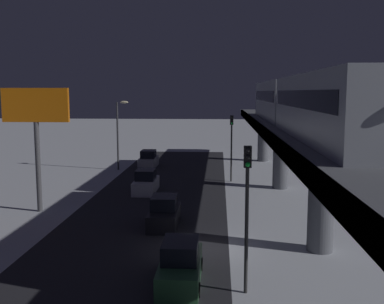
{
  "coord_description": "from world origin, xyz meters",
  "views": [
    {
      "loc": [
        -0.75,
        24.23,
        8.63
      ],
      "look_at": [
        1.89,
        -19.85,
        2.75
      ],
      "focal_mm": 42.36,
      "sensor_mm": 36.0,
      "label": 1
    }
  ],
  "objects_px": {
    "sedan_green": "(180,266)",
    "traffic_light_mid": "(232,138)",
    "sedan_black": "(164,214)",
    "commercial_billboard": "(36,117)",
    "subway_train": "(296,102)",
    "traffic_light_near": "(247,198)",
    "sedan_silver": "(148,160)",
    "sedan_white": "(146,183)"
  },
  "relations": [
    {
      "from": "sedan_green",
      "to": "traffic_light_mid",
      "type": "distance_m",
      "value": 24.11
    },
    {
      "from": "sedan_green",
      "to": "sedan_black",
      "type": "distance_m",
      "value": 8.93
    },
    {
      "from": "traffic_light_mid",
      "to": "commercial_billboard",
      "type": "distance_m",
      "value": 18.71
    },
    {
      "from": "sedan_green",
      "to": "commercial_billboard",
      "type": "bearing_deg",
      "value": 133.77
    },
    {
      "from": "traffic_light_mid",
      "to": "commercial_billboard",
      "type": "relative_size",
      "value": 0.72
    },
    {
      "from": "subway_train",
      "to": "traffic_light_near",
      "type": "height_order",
      "value": "subway_train"
    },
    {
      "from": "subway_train",
      "to": "commercial_billboard",
      "type": "height_order",
      "value": "subway_train"
    },
    {
      "from": "sedan_green",
      "to": "traffic_light_mid",
      "type": "height_order",
      "value": "traffic_light_mid"
    },
    {
      "from": "traffic_light_near",
      "to": "subway_train",
      "type": "bearing_deg",
      "value": -106.6
    },
    {
      "from": "sedan_green",
      "to": "sedan_silver",
      "type": "xyz_separation_m",
      "value": [
        6.4,
        -31.51,
        0.01
      ]
    },
    {
      "from": "sedan_silver",
      "to": "sedan_white",
      "type": "height_order",
      "value": "same"
    },
    {
      "from": "traffic_light_near",
      "to": "traffic_light_mid",
      "type": "distance_m",
      "value": 24.6
    },
    {
      "from": "sedan_white",
      "to": "subway_train",
      "type": "bearing_deg",
      "value": 157.5
    },
    {
      "from": "traffic_light_mid",
      "to": "traffic_light_near",
      "type": "bearing_deg",
      "value": 90.0
    },
    {
      "from": "sedan_green",
      "to": "subway_train",
      "type": "bearing_deg",
      "value": 62.06
    },
    {
      "from": "sedan_black",
      "to": "sedan_white",
      "type": "relative_size",
      "value": 0.99
    },
    {
      "from": "subway_train",
      "to": "sedan_green",
      "type": "distance_m",
      "value": 17.03
    },
    {
      "from": "sedan_green",
      "to": "traffic_light_near",
      "type": "relative_size",
      "value": 0.73
    },
    {
      "from": "sedan_black",
      "to": "traffic_light_mid",
      "type": "height_order",
      "value": "traffic_light_mid"
    },
    {
      "from": "sedan_white",
      "to": "sedan_silver",
      "type": "bearing_deg",
      "value": -82.09
    },
    {
      "from": "sedan_green",
      "to": "traffic_light_near",
      "type": "height_order",
      "value": "traffic_light_near"
    },
    {
      "from": "sedan_black",
      "to": "traffic_light_mid",
      "type": "relative_size",
      "value": 0.66
    },
    {
      "from": "sedan_white",
      "to": "commercial_billboard",
      "type": "bearing_deg",
      "value": 45.43
    },
    {
      "from": "sedan_green",
      "to": "sedan_white",
      "type": "distance_m",
      "value": 19.13
    },
    {
      "from": "sedan_green",
      "to": "commercial_billboard",
      "type": "relative_size",
      "value": 0.52
    },
    {
      "from": "sedan_silver",
      "to": "sedan_white",
      "type": "xyz_separation_m",
      "value": [
        -1.8,
        12.95,
        0.0
      ]
    },
    {
      "from": "sedan_silver",
      "to": "sedan_white",
      "type": "relative_size",
      "value": 1.04
    },
    {
      "from": "sedan_black",
      "to": "traffic_light_mid",
      "type": "xyz_separation_m",
      "value": [
        -4.7,
        -14.95,
        3.4
      ]
    },
    {
      "from": "subway_train",
      "to": "commercial_billboard",
      "type": "xyz_separation_m",
      "value": [
        18.53,
        1.88,
        -1.1
      ]
    },
    {
      "from": "traffic_light_near",
      "to": "commercial_billboard",
      "type": "xyz_separation_m",
      "value": [
        14.18,
        -12.69,
        2.63
      ]
    },
    {
      "from": "sedan_green",
      "to": "sedan_silver",
      "type": "bearing_deg",
      "value": 101.48
    },
    {
      "from": "sedan_white",
      "to": "traffic_light_near",
      "type": "relative_size",
      "value": 0.67
    },
    {
      "from": "subway_train",
      "to": "sedan_silver",
      "type": "height_order",
      "value": "subway_train"
    },
    {
      "from": "subway_train",
      "to": "sedan_white",
      "type": "xyz_separation_m",
      "value": [
        11.84,
        -4.91,
        -7.13
      ]
    },
    {
      "from": "traffic_light_near",
      "to": "commercial_billboard",
      "type": "relative_size",
      "value": 0.72
    },
    {
      "from": "subway_train",
      "to": "sedan_black",
      "type": "height_order",
      "value": "subway_train"
    },
    {
      "from": "sedan_white",
      "to": "traffic_light_mid",
      "type": "distance_m",
      "value": 9.7
    },
    {
      "from": "traffic_light_mid",
      "to": "sedan_white",
      "type": "bearing_deg",
      "value": 34.36
    },
    {
      "from": "subway_train",
      "to": "traffic_light_near",
      "type": "relative_size",
      "value": 5.76
    },
    {
      "from": "sedan_silver",
      "to": "traffic_light_near",
      "type": "bearing_deg",
      "value": 106.01
    },
    {
      "from": "subway_train",
      "to": "sedan_black",
      "type": "relative_size",
      "value": 8.68
    },
    {
      "from": "sedan_silver",
      "to": "commercial_billboard",
      "type": "height_order",
      "value": "commercial_billboard"
    }
  ]
}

